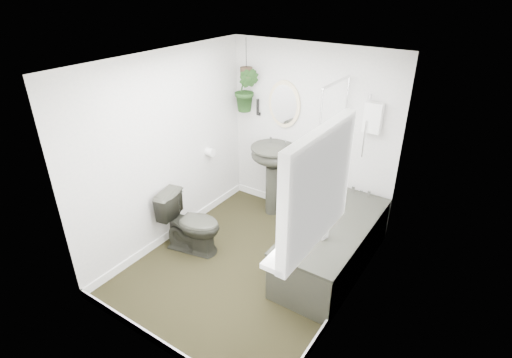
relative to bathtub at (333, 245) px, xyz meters
The scene contains 22 objects.
floor 0.99m from the bathtub, 147.99° to the right, with size 2.30×2.80×0.02m, color black.
ceiling 2.23m from the bathtub, 147.99° to the right, with size 2.30×2.80×0.02m, color white.
wall_back 1.49m from the bathtub, 131.32° to the left, with size 2.30×0.02×2.30m, color silver.
wall_front 2.24m from the bathtub, 112.73° to the right, with size 2.30×0.02×2.30m, color silver.
wall_left 2.20m from the bathtub, 165.69° to the right, with size 0.02×2.80×2.30m, color silver.
wall_right 1.06m from the bathtub, 54.25° to the right, with size 0.02×2.80×2.30m, color silver.
skirting 0.97m from the bathtub, 147.99° to the right, with size 2.30×2.80×0.10m, color white.
bathtub is the anchor object (origin of this frame).
bath_screen 1.15m from the bathtub, 123.96° to the left, with size 0.04×0.72×1.40m, color silver, non-canonical shape.
shower_box 1.51m from the bathtub, 90.00° to the left, with size 0.20×0.10×0.35m, color white.
oval_mirror 1.90m from the bathtub, 143.57° to the left, with size 0.46×0.03×0.62m, color beige.
wall_sconce 2.11m from the bathtub, 151.42° to the left, with size 0.04×0.04×0.22m, color black.
toilet_roll_holder 2.01m from the bathtub, behind, with size 0.11×0.11×0.11m, color white.
window_recess 1.84m from the bathtub, 76.41° to the right, with size 0.08×1.00×0.90m, color white.
window_sill 1.54m from the bathtub, 79.61° to the right, with size 0.18×1.00×0.04m, color white.
window_blinds 1.83m from the bathtub, 78.46° to the right, with size 0.01×0.86×0.76m, color white.
toilet 1.67m from the bathtub, 157.84° to the right, with size 0.41×0.73×0.74m, color #2D2E27.
pedestal_sink 1.35m from the bathtub, 152.13° to the left, with size 0.59×0.50×1.01m, color #2D2E27, non-canonical shape.
sill_plant 1.41m from the bathtub, 77.16° to the right, with size 0.19×0.17×0.22m, color black.
hanging_plant 2.28m from the bathtub, 155.97° to the left, with size 0.32×0.26×0.59m, color black.
soap_bottle 0.49m from the bathtub, 91.68° to the right, with size 0.09×0.09×0.20m, color black.
hanging_pot 2.43m from the bathtub, 155.97° to the left, with size 0.16×0.16×0.12m, color #3C2C1E.
Camera 1 is at (2.10, -2.99, 3.00)m, focal length 28.00 mm.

